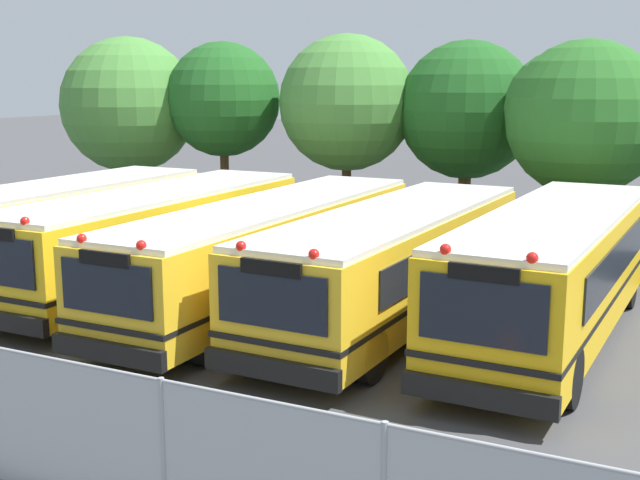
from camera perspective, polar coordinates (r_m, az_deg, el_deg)
name	(u,v)px	position (r m, az deg, el deg)	size (l,w,h in m)	color
ground_plane	(270,301)	(19.54, -3.49, -4.28)	(160.00, 160.00, 0.00)	#424244
school_bus_0	(58,224)	(23.08, -17.71, 1.04)	(2.62, 9.76, 2.57)	yellow
school_bus_1	(155,235)	(20.73, -11.40, 0.32)	(2.63, 10.12, 2.61)	yellow
school_bus_2	(270,248)	(19.03, -3.49, -0.56)	(2.50, 11.39, 2.53)	yellow
school_bus_3	(394,260)	(17.72, 5.17, -1.40)	(2.82, 10.41, 2.56)	yellow
school_bus_4	(554,269)	(17.09, 15.97, -1.95)	(2.69, 10.13, 2.74)	yellow
tree_0	(132,105)	(30.99, -12.90, 9.11)	(4.89, 4.89, 6.70)	#4C3823
tree_1	(220,99)	(29.61, -6.94, 9.68)	(4.04, 4.04, 6.50)	#4C3823
tree_2	(350,101)	(28.08, 2.08, 9.62)	(4.59, 4.59, 6.69)	#4C3823
tree_3	(465,109)	(27.59, 10.04, 8.98)	(4.51, 4.51, 6.45)	#4C3823
tree_4	(578,115)	(24.93, 17.50, 8.27)	(4.61, 4.47, 6.32)	#4C3823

